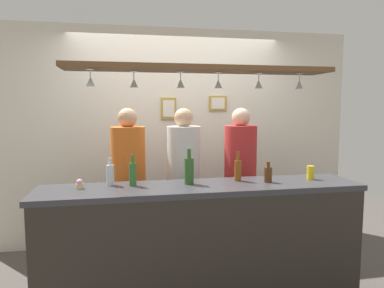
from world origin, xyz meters
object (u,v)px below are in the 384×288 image
Objects in this scene: bottle_soda_clear at (110,174)px; person_left_orange_shirt at (129,174)px; person_middle_white_patterned_shirt at (184,172)px; bottle_beer_amber_tall at (238,170)px; bottle_beer_green_import at (133,173)px; bottle_beer_brown_stubby at (268,174)px; picture_frame_upper_small at (218,103)px; bottle_champagne_green at (189,170)px; drink_can at (311,172)px; cupcake at (80,184)px; picture_frame_crest at (169,109)px; person_right_red_shirt at (240,170)px.

person_left_orange_shirt is at bearing 74.40° from bottle_soda_clear.
bottle_beer_amber_tall is at bearing -56.93° from person_middle_white_patterned_shirt.
person_left_orange_shirt reaches higher than bottle_beer_amber_tall.
bottle_soda_clear is at bearing 162.19° from bottle_beer_green_import.
picture_frame_upper_small is (-0.08, 1.40, 0.62)m from bottle_beer_brown_stubby.
bottle_soda_clear is (-1.34, 0.14, 0.02)m from bottle_beer_brown_stubby.
bottle_champagne_green is (-0.45, -0.05, 0.02)m from bottle_beer_amber_tall.
bottle_soda_clear is 1.89× the size of drink_can.
picture_frame_upper_small reaches higher than bottle_beer_amber_tall.
picture_frame_crest is (0.89, 1.34, 0.59)m from cupcake.
cupcake is at bearing -179.93° from bottle_champagne_green.
person_left_orange_shirt is at bearing -125.23° from picture_frame_crest.
bottle_beer_brown_stubby is 1.58m from cupcake.
bottle_soda_clear is at bearing -157.06° from person_right_red_shirt.
picture_frame_crest reaches higher than person_left_orange_shirt.
picture_frame_crest is at bearing 116.22° from bottle_beer_brown_stubby.
bottle_beer_amber_tall is at bearing 1.82° from bottle_beer_green_import.
person_right_red_shirt is at bearing -46.20° from picture_frame_crest.
bottle_champagne_green is 1.12m from drink_can.
bottle_champagne_green is at bearing -114.39° from picture_frame_upper_small.
bottle_beer_brown_stubby is at bearing -173.75° from drink_can.
picture_frame_crest is (0.50, 0.70, 0.65)m from person_left_orange_shirt.
bottle_beer_brown_stubby is at bearing -88.66° from person_right_red_shirt.
person_right_red_shirt is (0.61, 0.00, 0.00)m from person_middle_white_patterned_shirt.
bottle_beer_amber_tall is at bearing -70.82° from picture_frame_crest.
person_middle_white_patterned_shirt is 21.19× the size of cupcake.
bottle_soda_clear is 0.88× the size of bottle_beer_green_import.
person_middle_white_patterned_shirt is at bearing 123.07° from bottle_beer_amber_tall.
cupcake is 0.30× the size of picture_frame_crest.
drink_can is (1.05, -0.65, 0.08)m from person_middle_white_patterned_shirt.
cupcake is (-0.89, -0.00, -0.08)m from bottle_champagne_green.
cupcake is at bearing -177.15° from bottle_beer_green_import.
person_left_orange_shirt reaches higher than drink_can.
bottle_beer_brown_stubby is 1.53m from picture_frame_upper_small.
bottle_champagne_green is at bearing -95.55° from person_middle_white_patterned_shirt.
person_left_orange_shirt is 1.74m from drink_can.
person_right_red_shirt is 7.52× the size of picture_frame_upper_small.
person_left_orange_shirt is 0.63m from bottle_beer_green_import.
bottle_champagne_green reaches higher than bottle_beer_green_import.
person_left_orange_shirt is 1.00× the size of person_right_red_shirt.
bottle_champagne_green is 1.44m from picture_frame_crest.
bottle_soda_clear is at bearing -141.97° from person_middle_white_patterned_shirt.
cupcake is at bearing -177.85° from bottle_beer_amber_tall.
person_middle_white_patterned_shirt is at bearing 84.45° from bottle_champagne_green.
cupcake is at bearing -123.50° from picture_frame_crest.
bottle_soda_clear is (-0.72, -0.56, 0.11)m from person_middle_white_patterned_shirt.
bottle_beer_amber_tall is 1.43m from picture_frame_upper_small.
bottle_beer_green_import is at bearing -129.20° from picture_frame_upper_small.
bottle_beer_green_import is (-0.47, 0.02, -0.01)m from bottle_champagne_green.
bottle_beer_amber_tall is at bearing 2.15° from cupcake.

